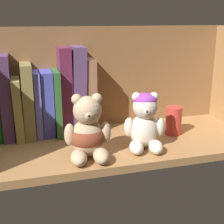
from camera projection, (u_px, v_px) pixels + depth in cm
name	position (u px, v px, depth cm)	size (l,w,h in cm)	color
shelf_board	(117.00, 144.00, 86.03)	(76.14, 29.67, 2.00)	#9E7042
shelf_back_panel	(102.00, 80.00, 95.92)	(78.54, 1.20, 31.83)	brown
book_2	(6.00, 97.00, 86.22)	(2.99, 12.94, 22.99)	#4E325B
book_3	(18.00, 107.00, 87.86)	(2.20, 14.72, 16.76)	#9B8E4B
book_4	(28.00, 99.00, 88.04)	(2.91, 14.34, 20.54)	olive
book_5	(37.00, 103.00, 89.04)	(1.72, 12.45, 18.27)	#5F63C9
book_6	(47.00, 102.00, 89.75)	(3.19, 11.18, 18.23)	#4448AE
book_7	(56.00, 101.00, 90.40)	(1.61, 14.64, 18.49)	#2E5F2D
book_8	(65.00, 90.00, 90.22)	(3.23, 10.28, 24.54)	#642242
book_9	(77.00, 89.00, 91.14)	(3.47, 11.65, 24.70)	#5B3D69
book_10	(88.00, 94.00, 92.55)	(2.89, 10.78, 21.14)	#996B50
teddy_bear_larger	(88.00, 133.00, 74.48)	(11.40, 12.00, 15.49)	tan
teddy_bear_smaller	(145.00, 122.00, 79.59)	(10.99, 11.32, 14.49)	beige
pillar_candle	(173.00, 121.00, 89.90)	(4.53, 4.53, 8.05)	#C63833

